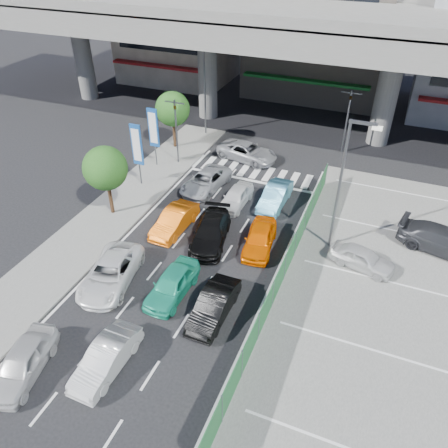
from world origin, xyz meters
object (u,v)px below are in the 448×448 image
at_px(tree_near, 105,168).
at_px(taxi_teal_mid, 172,284).
at_px(traffic_light_left, 175,116).
at_px(taxi_orange_left, 175,221).
at_px(street_lamp_left, 206,81).
at_px(sedan_black_mid, 211,232).
at_px(kei_truck_front_right, 275,196).
at_px(traffic_light_right, 349,106).
at_px(crossing_wagon_silver, 247,152).
at_px(traffic_cone, 336,245).
at_px(sedan_white_front_mid, 236,197).
at_px(hatch_black_mid_right, 214,306).
at_px(wagon_silver_front_left, 206,181).
at_px(parked_sedan_dgrey, 443,240).
at_px(parked_sedan_white, 363,258).
at_px(signboard_near, 137,147).
at_px(signboard_far, 153,130).
at_px(sedan_white_mid_left, 111,273).
at_px(van_white_back_left, 22,362).
at_px(hatch_white_back_mid, 106,358).
at_px(street_lamp_right, 344,177).
at_px(tree_far, 173,109).
at_px(taxi_orange_right, 260,238).

distance_m(tree_near, taxi_teal_mid, 9.26).
distance_m(traffic_light_left, taxi_orange_left, 9.51).
xyz_separation_m(street_lamp_left, sedan_black_mid, (6.57, -14.32, -4.08)).
bearing_deg(kei_truck_front_right, traffic_light_right, 75.02).
relative_size(crossing_wagon_silver, traffic_cone, 7.26).
relative_size(sedan_white_front_mid, crossing_wagon_silver, 0.75).
xyz_separation_m(tree_near, traffic_cone, (14.42, 1.63, -2.99)).
distance_m(traffic_light_left, crossing_wagon_silver, 6.43).
xyz_separation_m(hatch_black_mid_right, wagon_silver_front_left, (-5.36, 10.97, -0.02)).
bearing_deg(sedan_white_front_mid, wagon_silver_front_left, 159.71).
bearing_deg(street_lamp_left, sedan_black_mid, -65.36).
bearing_deg(kei_truck_front_right, parked_sedan_dgrey, -5.36).
height_order(street_lamp_left, wagon_silver_front_left, street_lamp_left).
bearing_deg(parked_sedan_white, signboard_near, 92.49).
height_order(signboard_far, hatch_black_mid_right, signboard_far).
bearing_deg(wagon_silver_front_left, sedan_white_mid_left, -86.64).
bearing_deg(parked_sedan_dgrey, street_lamp_left, 74.77).
bearing_deg(van_white_back_left, street_lamp_left, 84.40).
distance_m(street_lamp_left, parked_sedan_dgrey, 22.28).
height_order(signboard_near, kei_truck_front_right, signboard_near).
bearing_deg(kei_truck_front_right, sedan_white_front_mid, -155.37).
bearing_deg(hatch_white_back_mid, taxi_teal_mid, 85.33).
height_order(tree_near, hatch_black_mid_right, tree_near).
relative_size(kei_truck_front_right, crossing_wagon_silver, 0.84).
bearing_deg(hatch_white_back_mid, taxi_orange_left, 101.97).
xyz_separation_m(tree_near, crossing_wagon_silver, (5.64, 10.71, -2.70)).
relative_size(street_lamp_right, signboard_near, 1.70).
xyz_separation_m(street_lamp_right, tree_far, (-14.97, 8.50, -1.38)).
xyz_separation_m(signboard_far, kei_truck_front_right, (10.25, -1.85, -2.39)).
bearing_deg(signboard_near, tree_far, 95.27).
xyz_separation_m(traffic_light_right, hatch_white_back_mid, (-5.81, -25.34, -3.29)).
distance_m(van_white_back_left, taxi_orange_left, 11.91).
bearing_deg(sedan_white_mid_left, kei_truck_front_right, 50.50).
height_order(sedan_white_mid_left, crossing_wagon_silver, sedan_white_mid_left).
bearing_deg(tree_far, taxi_teal_mid, -62.99).
bearing_deg(street_lamp_left, traffic_light_left, -88.80).
bearing_deg(crossing_wagon_silver, wagon_silver_front_left, 178.68).
bearing_deg(signboard_far, kei_truck_front_right, -10.22).
bearing_deg(signboard_far, taxi_orange_right, -32.12).
xyz_separation_m(hatch_white_back_mid, crossing_wagon_silver, (-1.05, 21.05, 0.03)).
relative_size(street_lamp_left, parked_sedan_white, 2.23).
bearing_deg(tree_far, signboard_far, -86.74).
distance_m(signboard_far, sedan_white_front_mid, 8.68).
relative_size(crossing_wagon_silver, parked_sedan_dgrey, 0.98).
height_order(sedan_black_mid, kei_truck_front_right, sedan_black_mid).
relative_size(tree_near, taxi_orange_right, 1.19).
bearing_deg(parked_sedan_dgrey, hatch_white_back_mid, 148.76).
height_order(traffic_light_right, sedan_white_mid_left, traffic_light_right).
bearing_deg(tree_far, tree_near, -85.64).
bearing_deg(parked_sedan_white, hatch_white_back_mid, 153.67).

